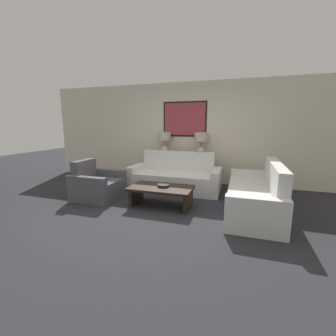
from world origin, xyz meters
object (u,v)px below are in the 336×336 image
at_px(table_lamp_left, 165,139).
at_px(decorative_bowl, 163,186).
at_px(coffee_table, 161,192).
at_px(couch_by_back_wall, 175,178).
at_px(armchair_near_back_wall, 97,185).
at_px(couch_by_side, 256,195).
at_px(console_table, 182,169).
at_px(table_lamp_right, 201,140).

distance_m(table_lamp_left, decorative_bowl, 2.05).
xyz_separation_m(table_lamp_left, coffee_table, (0.55, -1.82, -0.89)).
bearing_deg(couch_by_back_wall, coffee_table, -87.20).
bearing_deg(armchair_near_back_wall, couch_by_side, 4.27).
bearing_deg(couch_by_side, coffee_table, -170.58).
bearing_deg(console_table, couch_by_side, -40.73).
bearing_deg(table_lamp_right, console_table, 180.00).
xyz_separation_m(console_table, couch_by_back_wall, (0.00, -0.67, -0.09)).
bearing_deg(armchair_near_back_wall, coffee_table, -1.80).
bearing_deg(table_lamp_right, armchair_near_back_wall, -137.25).
distance_m(console_table, armchair_near_back_wall, 2.28).
bearing_deg(couch_by_back_wall, console_table, 90.00).
height_order(table_lamp_left, decorative_bowl, table_lamp_left).
bearing_deg(decorative_bowl, table_lamp_right, 77.83).
xyz_separation_m(coffee_table, armchair_near_back_wall, (-1.49, 0.05, -0.02)).
xyz_separation_m(couch_by_back_wall, coffee_table, (0.06, -1.15, -0.01)).
distance_m(table_lamp_right, couch_by_back_wall, 1.21).
bearing_deg(couch_by_side, armchair_near_back_wall, -175.73).
bearing_deg(coffee_table, table_lamp_right, 76.59).
xyz_separation_m(table_lamp_left, armchair_near_back_wall, (-0.94, -1.78, -0.90)).
xyz_separation_m(console_table, couch_by_side, (1.78, -1.54, -0.09)).
distance_m(table_lamp_left, table_lamp_right, 0.98).
relative_size(couch_by_back_wall, armchair_near_back_wall, 2.37).
relative_size(console_table, couch_by_side, 0.69).
height_order(couch_by_side, coffee_table, couch_by_side).
xyz_separation_m(table_lamp_right, couch_by_side, (1.29, -1.54, -0.88)).
relative_size(console_table, couch_by_back_wall, 0.69).
bearing_deg(table_lamp_right, couch_by_side, -49.90).
bearing_deg(coffee_table, armchair_near_back_wall, 178.20).
height_order(table_lamp_left, armchair_near_back_wall, table_lamp_left).
bearing_deg(decorative_bowl, armchair_near_back_wall, 178.62).
height_order(console_table, table_lamp_right, table_lamp_right).
bearing_deg(console_table, coffee_table, -88.23).
height_order(coffee_table, decorative_bowl, decorative_bowl).
height_order(table_lamp_right, decorative_bowl, table_lamp_right).
relative_size(table_lamp_right, couch_by_side, 0.27).
height_order(table_lamp_left, couch_by_side, table_lamp_left).
relative_size(couch_by_back_wall, decorative_bowl, 9.51).
relative_size(decorative_bowl, armchair_near_back_wall, 0.25).
xyz_separation_m(table_lamp_left, decorative_bowl, (0.59, -1.81, -0.76)).
distance_m(couch_by_side, coffee_table, 1.75).
height_order(console_table, couch_by_side, couch_by_side).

